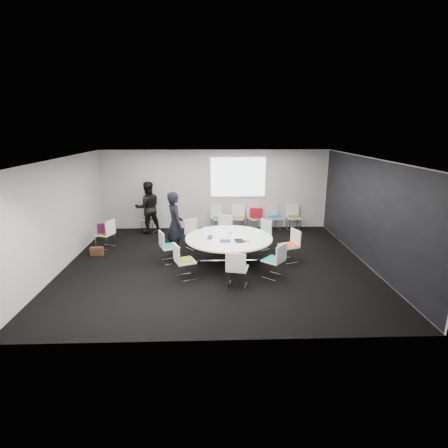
{
  "coord_description": "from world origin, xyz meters",
  "views": [
    {
      "loc": [
        -0.11,
        -8.77,
        3.57
      ],
      "look_at": [
        0.2,
        0.4,
        1.0
      ],
      "focal_mm": 28.0,
      "sensor_mm": 36.0,
      "label": 1
    }
  ],
  "objects_px": {
    "chair_ring_b": "(261,240)",
    "chair_back_a": "(219,223)",
    "chair_person_back": "(150,224)",
    "cup": "(230,233)",
    "chair_ring_g": "(237,275)",
    "chair_ring_h": "(274,267)",
    "chair_back_e": "(293,222)",
    "chair_spare_left": "(106,239)",
    "chair_ring_d": "(195,239)",
    "laptop": "(211,237)",
    "conference_table": "(229,243)",
    "chair_back_d": "(274,222)",
    "chair_ring_a": "(289,252)",
    "chair_ring_f": "(185,268)",
    "person_back": "(148,207)",
    "chair_back_c": "(255,223)",
    "chair_back_b": "(237,223)",
    "brown_bag": "(97,251)",
    "chair_ring_e": "(169,252)",
    "maroon_bag": "(105,228)",
    "chair_ring_c": "(224,235)",
    "person_main": "(175,224)"
  },
  "relations": [
    {
      "from": "chair_ring_a",
      "to": "cup",
      "type": "height_order",
      "value": "chair_ring_a"
    },
    {
      "from": "cup",
      "to": "chair_back_c",
      "type": "bearing_deg",
      "value": 69.68
    },
    {
      "from": "brown_bag",
      "to": "maroon_bag",
      "type": "bearing_deg",
      "value": 82.79
    },
    {
      "from": "chair_ring_b",
      "to": "chair_back_b",
      "type": "bearing_deg",
      "value": -17.93
    },
    {
      "from": "chair_ring_a",
      "to": "chair_ring_d",
      "type": "xyz_separation_m",
      "value": [
        -2.62,
        1.17,
        0.0
      ]
    },
    {
      "from": "chair_back_b",
      "to": "maroon_bag",
      "type": "height_order",
      "value": "chair_back_b"
    },
    {
      "from": "chair_back_a",
      "to": "person_back",
      "type": "bearing_deg",
      "value": -19.3
    },
    {
      "from": "chair_ring_c",
      "to": "chair_ring_h",
      "type": "distance_m",
      "value": 2.82
    },
    {
      "from": "chair_spare_left",
      "to": "laptop",
      "type": "distance_m",
      "value": 3.51
    },
    {
      "from": "laptop",
      "to": "chair_back_d",
      "type": "bearing_deg",
      "value": -31.02
    },
    {
      "from": "chair_ring_e",
      "to": "maroon_bag",
      "type": "height_order",
      "value": "chair_ring_e"
    },
    {
      "from": "chair_ring_f",
      "to": "chair_back_a",
      "type": "relative_size",
      "value": 1.0
    },
    {
      "from": "chair_ring_d",
      "to": "laptop",
      "type": "relative_size",
      "value": 2.81
    },
    {
      "from": "chair_ring_d",
      "to": "chair_back_e",
      "type": "distance_m",
      "value": 3.9
    },
    {
      "from": "chair_ring_g",
      "to": "brown_bag",
      "type": "bearing_deg",
      "value": 165.17
    },
    {
      "from": "chair_ring_e",
      "to": "cup",
      "type": "distance_m",
      "value": 1.74
    },
    {
      "from": "chair_ring_c",
      "to": "chair_back_a",
      "type": "height_order",
      "value": "same"
    },
    {
      "from": "chair_ring_f",
      "to": "person_back",
      "type": "relative_size",
      "value": 0.49
    },
    {
      "from": "chair_ring_a",
      "to": "chair_ring_h",
      "type": "xyz_separation_m",
      "value": [
        -0.59,
        -1.04,
        0.0
      ]
    },
    {
      "from": "chair_ring_g",
      "to": "chair_ring_h",
      "type": "xyz_separation_m",
      "value": [
        0.93,
        0.48,
        0.0
      ]
    },
    {
      "from": "chair_ring_e",
      "to": "chair_back_b",
      "type": "xyz_separation_m",
      "value": [
        2.07,
        2.99,
        0.0
      ]
    },
    {
      "from": "chair_ring_h",
      "to": "chair_back_c",
      "type": "relative_size",
      "value": 1.0
    },
    {
      "from": "chair_back_e",
      "to": "brown_bag",
      "type": "xyz_separation_m",
      "value": [
        -6.22,
        -2.38,
        -0.16
      ]
    },
    {
      "from": "chair_ring_a",
      "to": "person_back",
      "type": "bearing_deg",
      "value": 36.43
    },
    {
      "from": "chair_back_b",
      "to": "chair_back_e",
      "type": "xyz_separation_m",
      "value": [
        2.01,
        -0.01,
        0.0
      ]
    },
    {
      "from": "maroon_bag",
      "to": "brown_bag",
      "type": "xyz_separation_m",
      "value": [
        -0.08,
        -0.63,
        -0.5
      ]
    },
    {
      "from": "conference_table",
      "to": "chair_ring_e",
      "type": "relative_size",
      "value": 2.63
    },
    {
      "from": "conference_table",
      "to": "chair_ring_d",
      "type": "bearing_deg",
      "value": 128.37
    },
    {
      "from": "chair_ring_f",
      "to": "chair_back_b",
      "type": "xyz_separation_m",
      "value": [
        1.57,
        4.06,
        0.0
      ]
    },
    {
      "from": "chair_ring_b",
      "to": "chair_back_a",
      "type": "bearing_deg",
      "value": -2.04
    },
    {
      "from": "person_main",
      "to": "cup",
      "type": "height_order",
      "value": "person_main"
    },
    {
      "from": "chair_ring_f",
      "to": "chair_ring_e",
      "type": "bearing_deg",
      "value": -176.86
    },
    {
      "from": "conference_table",
      "to": "chair_ring_b",
      "type": "relative_size",
      "value": 2.63
    },
    {
      "from": "chair_back_a",
      "to": "laptop",
      "type": "relative_size",
      "value": 2.81
    },
    {
      "from": "chair_ring_c",
      "to": "chair_back_e",
      "type": "relative_size",
      "value": 1.0
    },
    {
      "from": "conference_table",
      "to": "chair_back_e",
      "type": "height_order",
      "value": "chair_back_e"
    },
    {
      "from": "cup",
      "to": "person_main",
      "type": "bearing_deg",
      "value": 166.96
    },
    {
      "from": "chair_ring_h",
      "to": "chair_back_c",
      "type": "height_order",
      "value": "same"
    },
    {
      "from": "chair_ring_d",
      "to": "person_back",
      "type": "relative_size",
      "value": 0.49
    },
    {
      "from": "chair_spare_left",
      "to": "chair_person_back",
      "type": "distance_m",
      "value": 2.01
    },
    {
      "from": "person_main",
      "to": "brown_bag",
      "type": "relative_size",
      "value": 5.14
    },
    {
      "from": "chair_ring_h",
      "to": "person_main",
      "type": "bearing_deg",
      "value": 99.3
    },
    {
      "from": "chair_person_back",
      "to": "chair_back_e",
      "type": "bearing_deg",
      "value": -162.71
    },
    {
      "from": "chair_ring_d",
      "to": "chair_ring_h",
      "type": "distance_m",
      "value": 3.0
    },
    {
      "from": "chair_person_back",
      "to": "cup",
      "type": "height_order",
      "value": "chair_person_back"
    },
    {
      "from": "chair_ring_f",
      "to": "brown_bag",
      "type": "height_order",
      "value": "chair_ring_f"
    },
    {
      "from": "chair_ring_b",
      "to": "chair_back_c",
      "type": "height_order",
      "value": "same"
    },
    {
      "from": "maroon_bag",
      "to": "brown_bag",
      "type": "relative_size",
      "value": 1.11
    },
    {
      "from": "laptop",
      "to": "maroon_bag",
      "type": "height_order",
      "value": "maroon_bag"
    },
    {
      "from": "chair_ring_b",
      "to": "chair_ring_e",
      "type": "bearing_deg",
      "value": 76.77
    }
  ]
}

